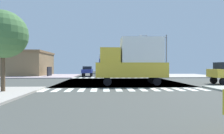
% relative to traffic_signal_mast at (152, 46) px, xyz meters
% --- Properties ---
extents(ground, '(90.00, 90.00, 0.05)m').
position_rel_traffic_signal_mast_xyz_m(ground, '(-6.03, -7.11, -5.30)').
color(ground, '#40433E').
extents(sidewalk_corner_ne, '(12.00, 12.00, 0.14)m').
position_rel_traffic_signal_mast_xyz_m(sidewalk_corner_ne, '(6.97, 4.89, -5.21)').
color(sidewalk_corner_ne, '#A09B91').
rests_on(sidewalk_corner_ne, ground).
extents(sidewalk_corner_nw, '(12.00, 12.00, 0.14)m').
position_rel_traffic_signal_mast_xyz_m(sidewalk_corner_nw, '(-19.03, 4.89, -5.21)').
color(sidewalk_corner_nw, '#A49498').
rests_on(sidewalk_corner_nw, ground).
extents(crosswalk_near, '(13.50, 2.00, 0.01)m').
position_rel_traffic_signal_mast_xyz_m(crosswalk_near, '(-6.28, -14.41, -5.27)').
color(crosswalk_near, white).
rests_on(crosswalk_near, ground).
extents(crosswalk_far, '(13.50, 2.00, 0.01)m').
position_rel_traffic_signal_mast_xyz_m(crosswalk_far, '(-6.28, 0.19, -5.27)').
color(crosswalk_far, white).
rests_on(crosswalk_far, ground).
extents(traffic_signal_mast, '(6.63, 0.55, 7.16)m').
position_rel_traffic_signal_mast_xyz_m(traffic_signal_mast, '(0.00, 0.00, 0.00)').
color(traffic_signal_mast, gray).
rests_on(traffic_signal_mast, ground).
extents(street_lamp, '(1.78, 0.32, 9.15)m').
position_rel_traffic_signal_mast_xyz_m(street_lamp, '(1.70, 11.38, 0.11)').
color(street_lamp, gray).
rests_on(street_lamp, ground).
extents(bank_building, '(14.30, 9.53, 4.87)m').
position_rel_traffic_signal_mast_xyz_m(bank_building, '(-25.71, 7.63, -2.83)').
color(bank_building, olive).
rests_on(bank_building, ground).
extents(sidewalk_tree, '(3.41, 3.41, 5.91)m').
position_rel_traffic_signal_mast_xyz_m(sidewalk_tree, '(-15.19, -15.82, -1.09)').
color(sidewalk_tree, brown).
rests_on(sidewalk_tree, ground).
extents(sedan_nearside_1, '(1.80, 4.30, 1.88)m').
position_rel_traffic_signal_mast_xyz_m(sedan_nearside_1, '(-11.03, 4.37, -4.16)').
color(sedan_nearside_1, black).
rests_on(sedan_nearside_1, ground).
extents(suv_farside_1, '(1.96, 4.60, 2.34)m').
position_rel_traffic_signal_mast_xyz_m(suv_farside_1, '(-8.03, 9.87, -3.88)').
color(suv_farside_1, black).
rests_on(suv_farside_1, ground).
extents(box_truck_crossing_1, '(7.20, 2.40, 4.85)m').
position_rel_traffic_signal_mast_xyz_m(box_truck_crossing_1, '(-4.95, -10.61, -2.71)').
color(box_truck_crossing_1, black).
rests_on(box_truck_crossing_1, ground).
extents(box_truck_trailing_2, '(2.40, 7.20, 4.85)m').
position_rel_traffic_signal_mast_xyz_m(box_truck_trailing_2, '(-8.03, 18.14, -2.71)').
color(box_truck_trailing_2, black).
rests_on(box_truck_trailing_2, ground).
extents(box_truck_middle_3, '(2.40, 7.20, 4.85)m').
position_rel_traffic_signal_mast_xyz_m(box_truck_middle_3, '(-8.03, 30.23, -2.71)').
color(box_truck_middle_3, black).
rests_on(box_truck_middle_3, ground).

